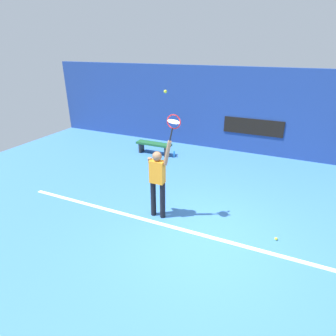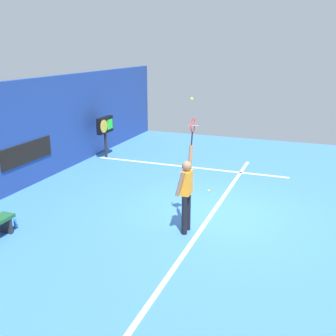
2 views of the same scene
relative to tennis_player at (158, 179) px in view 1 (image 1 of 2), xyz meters
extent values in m
plane|color=#3870B2|center=(1.31, -0.39, -1.01)|extent=(18.00, 18.00, 0.00)
cube|color=navy|center=(1.31, 5.56, 0.58)|extent=(18.00, 0.20, 3.19)
cube|color=black|center=(1.31, 5.44, 0.05)|extent=(2.20, 0.03, 0.60)
cube|color=white|center=(1.31, -0.30, -1.00)|extent=(10.00, 0.10, 0.01)
cylinder|color=black|center=(-0.12, 0.00, -0.55)|extent=(0.13, 0.13, 0.92)
cylinder|color=black|center=(0.13, 0.00, -0.55)|extent=(0.13, 0.13, 0.92)
cube|color=orange|center=(0.00, 0.00, 0.18)|extent=(0.34, 0.20, 0.55)
sphere|color=#8C6647|center=(0.00, 0.00, 0.57)|extent=(0.22, 0.22, 0.22)
cylinder|color=#8C6647|center=(0.25, 0.00, 0.68)|extent=(0.20, 0.09, 0.59)
cylinder|color=#8C6647|center=(-0.20, 0.08, 0.21)|extent=(0.09, 0.23, 0.58)
cylinder|color=black|center=(0.34, 0.00, 1.11)|extent=(0.09, 0.03, 0.30)
torus|color=red|center=(0.40, 0.00, 1.40)|extent=(0.37, 0.02, 0.37)
cylinder|color=silver|center=(0.40, 0.00, 1.40)|extent=(0.26, 0.27, 0.06)
sphere|color=#CCE033|center=(0.22, -0.02, 2.01)|extent=(0.07, 0.07, 0.07)
cube|color=#1E592D|center=(-2.08, 3.82, -0.60)|extent=(1.40, 0.36, 0.08)
cube|color=#262628|center=(-2.63, 3.82, -0.83)|extent=(0.08, 0.32, 0.37)
cube|color=#262628|center=(-1.53, 3.82, -0.83)|extent=(0.08, 0.32, 0.37)
cylinder|color=#338CD8|center=(-1.23, 3.82, -0.89)|extent=(0.07, 0.07, 0.24)
sphere|color=#CCE033|center=(2.74, 0.21, -0.98)|extent=(0.07, 0.07, 0.07)
camera|label=1|loc=(2.67, -5.27, 2.86)|focal=30.05mm
camera|label=2|loc=(-8.10, -2.65, 3.10)|focal=43.27mm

